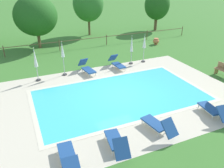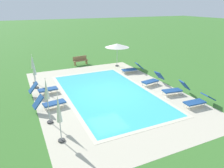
{
  "view_description": "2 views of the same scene",
  "coord_description": "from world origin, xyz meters",
  "px_view_note": "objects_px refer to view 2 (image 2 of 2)",
  "views": [
    {
      "loc": [
        -5.29,
        -10.7,
        6.6
      ],
      "look_at": [
        -0.33,
        0.5,
        0.6
      ],
      "focal_mm": 36.32,
      "sensor_mm": 36.0,
      "label": 1
    },
    {
      "loc": [
        -12.52,
        5.51,
        5.83
      ],
      "look_at": [
        -0.73,
        0.02,
        0.92
      ],
      "focal_mm": 34.01,
      "sensor_mm": 36.0,
      "label": 2
    }
  ],
  "objects_px": {
    "sun_lounger_north_far": "(50,103)",
    "patio_umbrella_closed_row_mid_east": "(34,69)",
    "patio_umbrella_closed_row_centre": "(47,93)",
    "patio_umbrella_closed_row_west": "(59,112)",
    "sun_lounger_north_end": "(153,80)",
    "sun_lounger_south_near_corner": "(44,89)",
    "wooden_bench_lawn_side": "(80,60)",
    "sun_lounger_north_near_steps": "(132,69)",
    "patio_umbrella_open_by_bench": "(117,46)",
    "sun_lounger_south_mid": "(199,101)",
    "patio_umbrella_closed_row_mid_west": "(33,64)",
    "sun_lounger_north_mid": "(176,89)"
  },
  "relations": [
    {
      "from": "patio_umbrella_closed_row_west",
      "to": "patio_umbrella_closed_row_mid_east",
      "type": "bearing_deg",
      "value": 1.99
    },
    {
      "from": "sun_lounger_north_end",
      "to": "sun_lounger_south_mid",
      "type": "bearing_deg",
      "value": -175.63
    },
    {
      "from": "sun_lounger_north_end",
      "to": "wooden_bench_lawn_side",
      "type": "xyz_separation_m",
      "value": [
        7.92,
        3.35,
        0.08
      ]
    },
    {
      "from": "patio_umbrella_open_by_bench",
      "to": "patio_umbrella_closed_row_centre",
      "type": "xyz_separation_m",
      "value": [
        -8.25,
        7.98,
        -0.4
      ]
    },
    {
      "from": "patio_umbrella_closed_row_centre",
      "to": "wooden_bench_lawn_side",
      "type": "height_order",
      "value": "patio_umbrella_closed_row_centre"
    },
    {
      "from": "sun_lounger_north_far",
      "to": "sun_lounger_south_mid",
      "type": "height_order",
      "value": "sun_lounger_north_far"
    },
    {
      "from": "patio_umbrella_open_by_bench",
      "to": "patio_umbrella_closed_row_mid_east",
      "type": "xyz_separation_m",
      "value": [
        -2.82,
        8.04,
        -0.57
      ]
    },
    {
      "from": "sun_lounger_north_far",
      "to": "sun_lounger_north_near_steps",
      "type": "bearing_deg",
      "value": -62.72
    },
    {
      "from": "patio_umbrella_closed_row_centre",
      "to": "patio_umbrella_closed_row_west",
      "type": "bearing_deg",
      "value": -174.04
    },
    {
      "from": "sun_lounger_south_mid",
      "to": "wooden_bench_lawn_side",
      "type": "relative_size",
      "value": 1.35
    },
    {
      "from": "sun_lounger_north_end",
      "to": "patio_umbrella_closed_row_centre",
      "type": "bearing_deg",
      "value": 106.5
    },
    {
      "from": "sun_lounger_south_near_corner",
      "to": "patio_umbrella_closed_row_mid_west",
      "type": "distance_m",
      "value": 2.83
    },
    {
      "from": "sun_lounger_north_near_steps",
      "to": "patio_umbrella_closed_row_mid_east",
      "type": "relative_size",
      "value": 0.86
    },
    {
      "from": "patio_umbrella_closed_row_west",
      "to": "patio_umbrella_closed_row_mid_west",
      "type": "xyz_separation_m",
      "value": [
        8.44,
        0.24,
        0.06
      ]
    },
    {
      "from": "patio_umbrella_closed_row_mid_west",
      "to": "sun_lounger_north_mid",
      "type": "bearing_deg",
      "value": -126.91
    },
    {
      "from": "sun_lounger_north_far",
      "to": "sun_lounger_south_near_corner",
      "type": "relative_size",
      "value": 1.01
    },
    {
      "from": "patio_umbrella_closed_row_west",
      "to": "sun_lounger_south_near_corner",
      "type": "bearing_deg",
      "value": -0.89
    },
    {
      "from": "patio_umbrella_closed_row_west",
      "to": "patio_umbrella_closed_row_mid_west",
      "type": "distance_m",
      "value": 8.45
    },
    {
      "from": "sun_lounger_south_near_corner",
      "to": "patio_umbrella_closed_row_mid_west",
      "type": "bearing_deg",
      "value": 7.34
    },
    {
      "from": "sun_lounger_south_near_corner",
      "to": "patio_umbrella_closed_row_centre",
      "type": "distance_m",
      "value": 4.23
    },
    {
      "from": "sun_lounger_south_near_corner",
      "to": "sun_lounger_south_mid",
      "type": "bearing_deg",
      "value": -125.48
    },
    {
      "from": "sun_lounger_north_near_steps",
      "to": "wooden_bench_lawn_side",
      "type": "bearing_deg",
      "value": 36.55
    },
    {
      "from": "sun_lounger_north_end",
      "to": "patio_umbrella_open_by_bench",
      "type": "distance_m",
      "value": 6.07
    },
    {
      "from": "sun_lounger_north_near_steps",
      "to": "patio_umbrella_closed_row_mid_west",
      "type": "xyz_separation_m",
      "value": [
        0.86,
        8.3,
        1.17
      ]
    },
    {
      "from": "patio_umbrella_closed_row_west",
      "to": "patio_umbrella_closed_row_mid_west",
      "type": "height_order",
      "value": "patio_umbrella_closed_row_west"
    },
    {
      "from": "sun_lounger_north_far",
      "to": "wooden_bench_lawn_side",
      "type": "xyz_separation_m",
      "value": [
        8.74,
        -4.54,
        0.07
      ]
    },
    {
      "from": "patio_umbrella_closed_row_mid_east",
      "to": "wooden_bench_lawn_side",
      "type": "distance_m",
      "value": 7.0
    },
    {
      "from": "patio_umbrella_closed_row_mid_west",
      "to": "patio_umbrella_closed_row_mid_east",
      "type": "xyz_separation_m",
      "value": [
        -1.14,
        0.02,
        -0.06
      ]
    },
    {
      "from": "sun_lounger_north_far",
      "to": "wooden_bench_lawn_side",
      "type": "bearing_deg",
      "value": -27.47
    },
    {
      "from": "patio_umbrella_closed_row_centre",
      "to": "sun_lounger_north_mid",
      "type": "bearing_deg",
      "value": -88.83
    },
    {
      "from": "patio_umbrella_closed_row_mid_west",
      "to": "patio_umbrella_closed_row_centre",
      "type": "xyz_separation_m",
      "value": [
        -6.58,
        -0.04,
        0.12
      ]
    },
    {
      "from": "wooden_bench_lawn_side",
      "to": "sun_lounger_north_near_steps",
      "type": "bearing_deg",
      "value": -143.45
    },
    {
      "from": "patio_umbrella_closed_row_mid_west",
      "to": "sun_lounger_south_near_corner",
      "type": "bearing_deg",
      "value": -172.66
    },
    {
      "from": "sun_lounger_north_mid",
      "to": "patio_umbrella_closed_row_mid_east",
      "type": "bearing_deg",
      "value": 58.36
    },
    {
      "from": "sun_lounger_south_mid",
      "to": "wooden_bench_lawn_side",
      "type": "bearing_deg",
      "value": 16.81
    },
    {
      "from": "patio_umbrella_closed_row_centre",
      "to": "sun_lounger_north_far",
      "type": "bearing_deg",
      "value": -10.07
    },
    {
      "from": "sun_lounger_north_far",
      "to": "patio_umbrella_closed_row_mid_east",
      "type": "bearing_deg",
      "value": 5.12
    },
    {
      "from": "sun_lounger_north_near_steps",
      "to": "patio_umbrella_open_by_bench",
      "type": "relative_size",
      "value": 0.85
    },
    {
      "from": "patio_umbrella_closed_row_mid_west",
      "to": "patio_umbrella_closed_row_mid_east",
      "type": "height_order",
      "value": "patio_umbrella_closed_row_mid_east"
    },
    {
      "from": "sun_lounger_south_mid",
      "to": "patio_umbrella_closed_row_west",
      "type": "relative_size",
      "value": 0.89
    },
    {
      "from": "sun_lounger_north_mid",
      "to": "sun_lounger_south_near_corner",
      "type": "bearing_deg",
      "value": 64.87
    },
    {
      "from": "patio_umbrella_closed_row_mid_east",
      "to": "sun_lounger_south_mid",
      "type": "bearing_deg",
      "value": -130.34
    },
    {
      "from": "sun_lounger_north_far",
      "to": "sun_lounger_north_end",
      "type": "xyz_separation_m",
      "value": [
        0.82,
        -7.9,
        -0.0
      ]
    },
    {
      "from": "sun_lounger_south_mid",
      "to": "patio_umbrella_closed_row_centre",
      "type": "height_order",
      "value": "patio_umbrella_closed_row_centre"
    },
    {
      "from": "sun_lounger_north_far",
      "to": "wooden_bench_lawn_side",
      "type": "height_order",
      "value": "sun_lounger_north_far"
    },
    {
      "from": "sun_lounger_north_mid",
      "to": "sun_lounger_north_end",
      "type": "distance_m",
      "value": 2.27
    },
    {
      "from": "patio_umbrella_closed_row_centre",
      "to": "patio_umbrella_closed_row_mid_west",
      "type": "bearing_deg",
      "value": 0.38
    },
    {
      "from": "sun_lounger_north_far",
      "to": "sun_lounger_north_end",
      "type": "bearing_deg",
      "value": -84.06
    },
    {
      "from": "sun_lounger_north_far",
      "to": "sun_lounger_south_mid",
      "type": "bearing_deg",
      "value": -112.73
    },
    {
      "from": "sun_lounger_north_end",
      "to": "patio_umbrella_closed_row_mid_west",
      "type": "height_order",
      "value": "patio_umbrella_closed_row_mid_west"
    }
  ]
}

